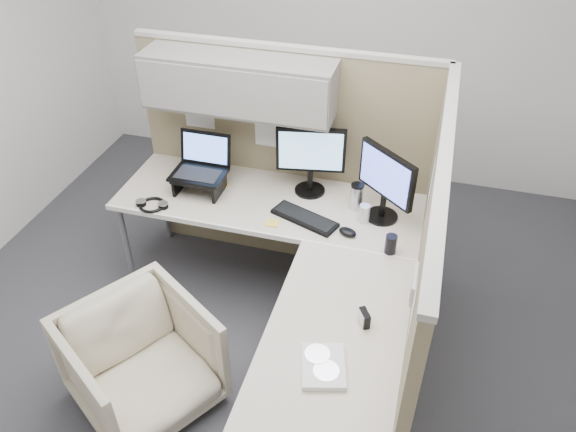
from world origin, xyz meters
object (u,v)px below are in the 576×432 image
(office_chair, at_px, (141,359))
(keyboard, at_px, (305,218))
(monitor_left, at_px, (311,156))
(desk, at_px, (286,251))

(office_chair, height_order, keyboard, keyboard)
(office_chair, bearing_deg, monitor_left, 7.11)
(monitor_left, distance_m, keyboard, 0.41)
(desk, xyz_separation_m, monitor_left, (-0.00, 0.58, 0.32))
(desk, height_order, keyboard, keyboard)
(monitor_left, height_order, keyboard, monitor_left)
(desk, relative_size, keyboard, 4.69)
(office_chair, height_order, monitor_left, monitor_left)
(monitor_left, bearing_deg, office_chair, -125.75)
(desk, height_order, monitor_left, monitor_left)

